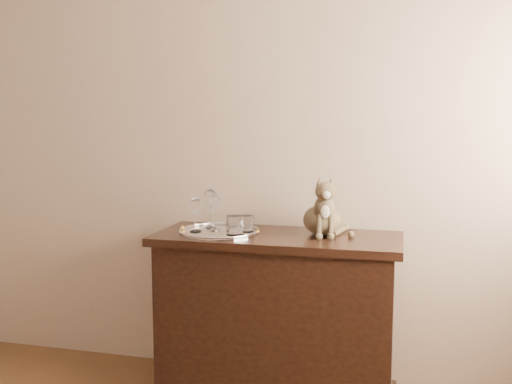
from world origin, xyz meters
TOP-DOWN VIEW (x-y plane):
  - wall_back at (0.00, 2.25)m, footprint 4.00×0.10m
  - sideboard at (0.60, 1.94)m, footprint 1.20×0.50m
  - tray at (0.31, 1.91)m, footprint 0.40×0.40m
  - wine_glass_a at (0.24, 2.00)m, footprint 0.08×0.08m
  - wine_glass_c at (0.20, 1.88)m, footprint 0.07×0.07m
  - wine_glass_d at (0.28, 1.94)m, footprint 0.07×0.07m
  - tumbler_a at (0.41, 1.85)m, footprint 0.08×0.08m
  - tumbler_c at (0.44, 1.94)m, footprint 0.07×0.07m
  - cat at (0.81, 2.00)m, footprint 0.35×0.33m

SIDE VIEW (x-z plane):
  - sideboard at x=0.60m, z-range 0.00..0.85m
  - tray at x=0.31m, z-range 0.85..0.86m
  - tumbler_c at x=0.44m, z-range 0.86..0.94m
  - tumbler_a at x=0.41m, z-range 0.86..0.95m
  - wine_glass_c at x=0.20m, z-range 0.86..1.03m
  - wine_glass_d at x=0.28m, z-range 0.86..1.04m
  - wine_glass_a at x=0.24m, z-range 0.86..1.06m
  - cat at x=0.81m, z-range 0.85..1.14m
  - wall_back at x=0.00m, z-range 0.00..2.70m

